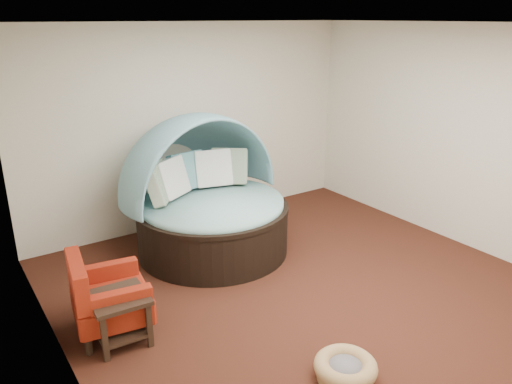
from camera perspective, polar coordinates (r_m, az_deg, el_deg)
floor at (r=5.67m, az=5.49°, el=-10.94°), size 5.00×5.00×0.00m
wall_back at (r=7.14m, az=-7.06°, el=7.51°), size 5.00×0.00×5.00m
wall_left at (r=4.06m, az=-22.28°, el=-3.15°), size 0.00×5.00×5.00m
wall_right at (r=6.94m, az=22.13°, el=5.88°), size 0.00×5.00×5.00m
ceiling at (r=4.90m, az=6.59°, el=18.63°), size 5.00×5.00×0.00m
canopy_daybed at (r=6.29m, az=-5.71°, el=0.35°), size 2.21×2.13×1.75m
pet_basket at (r=4.45m, az=10.18°, el=-19.26°), size 0.61×0.61×0.19m
red_armchair at (r=4.98m, az=-16.80°, el=-11.45°), size 0.78×0.78×0.81m
side_table at (r=4.84m, az=-15.29°, el=-13.11°), size 0.53×0.53×0.48m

